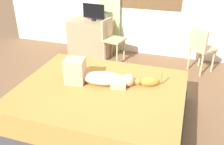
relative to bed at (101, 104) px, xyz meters
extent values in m
plane|color=brown|center=(0.06, 0.10, -0.24)|extent=(16.00, 16.00, 0.00)
cube|color=#38383D|center=(0.00, 0.00, -0.17)|extent=(2.23, 1.78, 0.14)
cube|color=olive|center=(0.00, 0.00, 0.07)|extent=(2.17, 1.73, 0.35)
ellipsoid|color=#CCB299|center=(0.00, 0.12, 0.33)|extent=(0.60, 0.35, 0.17)
sphere|color=tan|center=(0.33, 0.18, 0.33)|extent=(0.17, 0.17, 0.17)
cube|color=tan|center=(-0.38, 0.06, 0.42)|extent=(0.30, 0.28, 0.34)
cube|color=tan|center=(0.21, 0.16, 0.29)|extent=(0.24, 0.31, 0.08)
ellipsoid|color=#C67A2D|center=(0.61, 0.26, 0.31)|extent=(0.28, 0.19, 0.13)
sphere|color=#C67A2D|center=(0.46, 0.21, 0.32)|extent=(0.08, 0.08, 0.08)
cylinder|color=#C67A2D|center=(0.75, 0.31, 0.38)|extent=(0.03, 0.03, 0.16)
cube|color=#997A56|center=(-0.99, 2.13, 0.13)|extent=(0.90, 0.56, 0.74)
cylinder|color=black|center=(-0.92, 2.13, 0.52)|extent=(0.10, 0.10, 0.05)
cube|color=black|center=(-0.92, 2.13, 0.70)|extent=(0.48, 0.08, 0.30)
cylinder|color=white|center=(-0.71, 2.33, 0.54)|extent=(0.08, 0.08, 0.09)
cylinder|color=tan|center=(-0.22, 2.01, -0.02)|extent=(0.04, 0.04, 0.44)
cylinder|color=tan|center=(-0.28, 1.71, -0.02)|extent=(0.04, 0.04, 0.44)
cylinder|color=tan|center=(-0.51, 2.07, -0.02)|extent=(0.04, 0.04, 0.44)
cylinder|color=tan|center=(-0.58, 1.77, -0.02)|extent=(0.04, 0.04, 0.44)
cube|color=tan|center=(-0.40, 1.89, 0.22)|extent=(0.45, 0.45, 0.04)
cube|color=tan|center=(-0.56, 1.93, 0.43)|extent=(0.12, 0.38, 0.38)
cylinder|color=tan|center=(1.28, 2.17, -0.02)|extent=(0.04, 0.04, 0.44)
cylinder|color=tan|center=(1.51, 1.97, -0.02)|extent=(0.04, 0.04, 0.44)
cylinder|color=tan|center=(1.08, 1.94, -0.02)|extent=(0.04, 0.04, 0.44)
cylinder|color=tan|center=(1.31, 1.74, -0.02)|extent=(0.04, 0.04, 0.44)
cube|color=tan|center=(1.30, 1.95, 0.22)|extent=(0.54, 0.54, 0.04)
cube|color=tan|center=(1.19, 1.82, 0.43)|extent=(0.31, 0.28, 0.38)
camera|label=1|loc=(1.01, -2.64, 1.96)|focal=40.13mm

